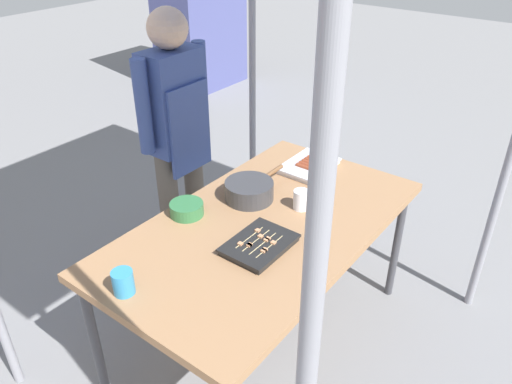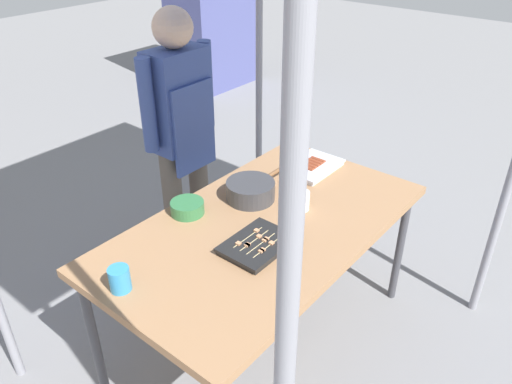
{
  "view_description": "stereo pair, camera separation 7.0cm",
  "coord_description": "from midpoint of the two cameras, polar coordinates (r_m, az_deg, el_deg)",
  "views": [
    {
      "loc": [
        -1.55,
        -1.13,
        2.06
      ],
      "look_at": [
        0.0,
        0.05,
        0.9
      ],
      "focal_mm": 35.03,
      "sensor_mm": 36.0,
      "label": 1
    },
    {
      "loc": [
        -1.51,
        -1.18,
        2.06
      ],
      "look_at": [
        0.0,
        0.05,
        0.9
      ],
      "focal_mm": 35.03,
      "sensor_mm": 36.0,
      "label": 2
    }
  ],
  "objects": [
    {
      "name": "vendor_woman",
      "position": [
        2.9,
        -7.86,
        7.63
      ],
      "size": [
        0.52,
        0.23,
        1.58
      ],
      "rotation": [
        0.0,
        0.0,
        3.14
      ],
      "color": "#595147",
      "rests_on": "ground"
    },
    {
      "name": "drink_cup_near_edge",
      "position": [
        2.41,
        6.07,
        -0.98
      ],
      "size": [
        0.08,
        0.08,
        0.1
      ],
      "primitive_type": "cylinder",
      "color": "white",
      "rests_on": "stall_table"
    },
    {
      "name": "drink_cup_by_wok",
      "position": [
        2.0,
        -14.33,
        -9.63
      ],
      "size": [
        0.08,
        0.08,
        0.1
      ],
      "primitive_type": "cylinder",
      "color": "#338CBF",
      "rests_on": "stall_table"
    },
    {
      "name": "tray_grilled_sausages",
      "position": [
        2.79,
        7.14,
        2.92
      ],
      "size": [
        0.33,
        0.23,
        0.05
      ],
      "color": "silver",
      "rests_on": "stall_table"
    },
    {
      "name": "condiment_bowl",
      "position": [
        2.4,
        -7.02,
        -1.79
      ],
      "size": [
        0.16,
        0.16,
        0.06
      ],
      "primitive_type": "cylinder",
      "color": "#33723F",
      "rests_on": "stall_table"
    },
    {
      "name": "stall_table",
      "position": [
        2.36,
        1.79,
        -4.64
      ],
      "size": [
        1.6,
        0.9,
        0.75
      ],
      "color": "#9E724C",
      "rests_on": "ground"
    },
    {
      "name": "cooking_wok",
      "position": [
        2.48,
        0.21,
        0.26
      ],
      "size": [
        0.4,
        0.24,
        0.1
      ],
      "color": "#38383A",
      "rests_on": "stall_table"
    },
    {
      "name": "ground_plane",
      "position": [
        2.82,
        1.56,
        -16.26
      ],
      "size": [
        18.0,
        18.0,
        0.0
      ],
      "primitive_type": "plane",
      "color": "slate"
    },
    {
      "name": "tray_meat_skewers",
      "position": [
        2.16,
        1.11,
        -6.05
      ],
      "size": [
        0.31,
        0.23,
        0.04
      ],
      "color": "black",
      "rests_on": "stall_table"
    }
  ]
}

